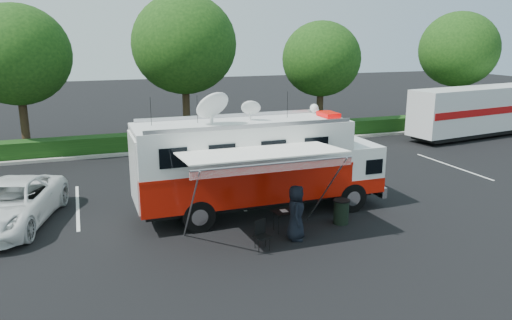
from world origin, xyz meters
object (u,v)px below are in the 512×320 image
(white_suv, at_px, (12,225))
(trash_bin, at_px, (341,212))
(command_truck, at_px, (259,163))
(folding_table, at_px, (286,212))
(semi_trailer, at_px, (478,111))

(white_suv, xyz_separation_m, trash_bin, (10.96, -3.70, 0.44))
(command_truck, xyz_separation_m, folding_table, (0.24, -2.05, -1.24))
(white_suv, relative_size, folding_table, 6.26)
(command_truck, xyz_separation_m, trash_bin, (2.36, -2.06, -1.47))
(semi_trailer, bearing_deg, folding_table, -149.45)
(semi_trailer, bearing_deg, command_truck, -154.81)
(folding_table, distance_m, trash_bin, 2.13)
(trash_bin, relative_size, semi_trailer, 0.08)
(folding_table, relative_size, semi_trailer, 0.08)
(command_truck, distance_m, folding_table, 2.41)
(white_suv, distance_m, semi_trailer, 27.80)
(folding_table, bearing_deg, command_truck, 96.59)
(trash_bin, distance_m, semi_trailer, 19.17)
(command_truck, relative_size, trash_bin, 10.64)
(command_truck, xyz_separation_m, white_suv, (-8.61, 1.64, -1.90))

